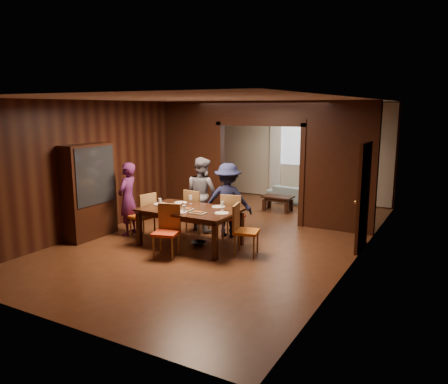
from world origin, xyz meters
The scene contains 32 objects.
floor centered at (0.00, 0.00, 0.00)m, with size 9.00×9.00×0.00m, color #4C2915.
ceiling centered at (0.00, 0.00, 2.90)m, with size 5.50×9.00×0.02m, color silver.
room_walls centered at (0.00, 1.89, 1.51)m, with size 5.52×9.01×2.90m.
person_purple centered at (-1.97, -0.95, 0.79)m, with size 0.58×0.38×1.59m, color #4C1A48.
person_grey centered at (-0.74, 0.13, 0.83)m, with size 0.81×0.63×1.66m, color slate.
person_navy centered at (0.00, -0.01, 0.79)m, with size 1.03×0.59×1.59m, color #171A39.
sofa centered at (0.21, 3.85, 0.25)m, with size 1.74×0.68×0.51m, color #98BCC7.
serving_bowl centered at (-0.21, -0.86, 0.80)m, with size 0.29×0.29×0.07m, color black.
dining_table centered at (-0.36, -0.95, 0.38)m, with size 1.92×1.19×0.76m, color black.
coffee_table centered at (0.03, 2.75, 0.20)m, with size 0.80×0.50×0.40m, color black.
chair_left centered at (-1.58, -0.96, 0.48)m, with size 0.44×0.44×0.97m, color #CF5A13, non-canonical shape.
chair_right centered at (0.88, -0.92, 0.48)m, with size 0.44×0.44×0.97m, color orange, non-canonical shape.
chair_far_l centered at (-0.74, -0.06, 0.48)m, with size 0.44×0.44×0.97m, color orange, non-canonical shape.
chair_far_r centered at (0.16, -0.06, 0.48)m, with size 0.44×0.44×0.97m, color red, non-canonical shape.
chair_near centered at (-0.38, -1.72, 0.48)m, with size 0.44×0.44×0.97m, color red, non-canonical shape.
hutch centered at (-2.53, -1.50, 1.00)m, with size 0.40×1.20×2.00m, color black.
door_right centered at (2.70, 0.50, 1.05)m, with size 0.06×0.90×2.10m, color black.
window_far centered at (0.00, 4.44, 1.70)m, with size 1.20×0.03×1.30m, color silver.
curtain_left centered at (-0.75, 4.40, 1.25)m, with size 0.35×0.06×2.40m, color white.
curtain_right centered at (0.75, 4.40, 1.25)m, with size 0.35×0.06×2.40m, color white.
plate_left centered at (-1.12, -0.91, 0.77)m, with size 0.27×0.27×0.01m, color silver.
plate_far_l centered at (-0.83, -0.59, 0.77)m, with size 0.27×0.27×0.01m, color silver.
plate_far_r centered at (0.07, -0.55, 0.77)m, with size 0.27×0.27×0.01m, color silver.
plate_right centered at (0.39, -0.98, 0.77)m, with size 0.27×0.27×0.01m, color white.
plate_near centered at (-0.35, -1.30, 0.77)m, with size 0.27×0.27×0.01m, color white.
platter_a centered at (-0.39, -1.05, 0.78)m, with size 0.30×0.20×0.04m, color gray.
platter_b centered at (-0.01, -1.20, 0.78)m, with size 0.30×0.20×0.04m, color gray.
wineglass_left centered at (-0.97, -1.12, 0.85)m, with size 0.08×0.08×0.18m, color white, non-canonical shape.
wineglass_far centered at (-0.59, -0.57, 0.85)m, with size 0.08×0.08×0.18m, color silver, non-canonical shape.
wineglass_right centered at (0.29, -0.77, 0.85)m, with size 0.08×0.08×0.18m, color silver, non-canonical shape.
tumbler centered at (-0.28, -1.27, 0.83)m, with size 0.07×0.07×0.14m, color silver.
condiment_jar centered at (-0.49, -0.99, 0.82)m, with size 0.08×0.08×0.11m, color #4B2311, non-canonical shape.
Camera 1 is at (4.35, -8.01, 2.73)m, focal length 35.00 mm.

